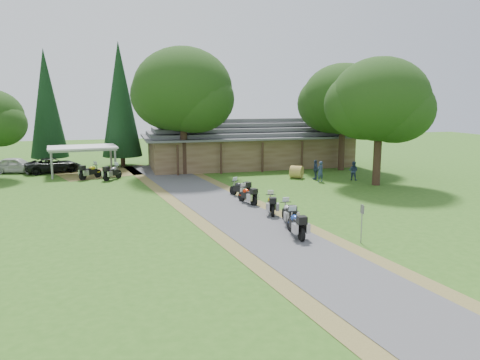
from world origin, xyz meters
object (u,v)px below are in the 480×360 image
object	(u,v)px
motorcycle_row_a	(296,223)
motorcycle_row_b	(288,212)
motorcycle_row_d	(248,194)
motorcycle_carport_b	(112,172)
motorcycle_row_e	(240,188)
motorcycle_carport_a	(90,171)
car_dark_suv	(53,161)
motorcycle_row_c	(271,203)
carport	(83,160)
lodge	(249,142)
car_white_sedan	(16,163)
hay_bale	(297,172)

from	to	relation	value
motorcycle_row_a	motorcycle_row_b	distance (m)	2.42
motorcycle_row_d	motorcycle_carport_b	bearing A→B (deg)	18.72
motorcycle_row_b	motorcycle_row_e	size ratio (longest dim) A/B	1.04
motorcycle_carport_a	car_dark_suv	bearing A→B (deg)	84.44
motorcycle_row_c	motorcycle_carport_a	size ratio (longest dim) A/B	0.93
carport	car_dark_suv	size ratio (longest dim) A/B	1.09
car_dark_suv	motorcycle_row_a	size ratio (longest dim) A/B	2.59
motorcycle_row_a	motorcycle_carport_b	world-z (taller)	motorcycle_row_a
motorcycle_row_b	motorcycle_carport_a	distance (m)	21.47
motorcycle_carport_a	motorcycle_row_d	bearing A→B (deg)	-93.31
motorcycle_row_a	motorcycle_carport_a	size ratio (longest dim) A/B	1.01
lodge	car_dark_suv	bearing A→B (deg)	178.64
motorcycle_row_c	lodge	bearing A→B (deg)	0.61
car_white_sedan	motorcycle_row_c	distance (m)	27.69
motorcycle_carport_b	car_dark_suv	bearing A→B (deg)	82.63
motorcycle_row_c	car_white_sedan	bearing A→B (deg)	53.45
motorcycle_row_b	motorcycle_row_d	distance (m)	5.49
car_white_sedan	motorcycle_carport_b	distance (m)	10.65
hay_bale	motorcycle_row_e	bearing A→B (deg)	-137.53
motorcycle_carport_b	hay_bale	size ratio (longest dim) A/B	1.84
carport	motorcycle_row_d	bearing A→B (deg)	-60.87
motorcycle_carport_a	hay_bale	bearing A→B (deg)	-56.80
carport	motorcycle_row_e	size ratio (longest dim) A/B	3.07
motorcycle_row_d	motorcycle_carport_b	world-z (taller)	motorcycle_carport_b
lodge	motorcycle_carport_b	xyz separation A→B (m)	(-13.70, -5.12, -1.75)
motorcycle_row_a	carport	bearing A→B (deg)	29.08
motorcycle_row_d	hay_bale	size ratio (longest dim) A/B	1.70
motorcycle_row_a	motorcycle_row_c	distance (m)	4.79
lodge	hay_bale	bearing A→B (deg)	-78.07
motorcycle_row_b	motorcycle_carport_b	distance (m)	19.72
lodge	motorcycle_row_e	bearing A→B (deg)	-108.59
car_white_sedan	motorcycle_row_d	world-z (taller)	car_white_sedan
carport	motorcycle_carport_b	distance (m)	4.51
lodge	motorcycle_row_c	bearing A→B (deg)	-102.48
car_white_sedan	car_dark_suv	bearing A→B (deg)	-86.16
motorcycle_row_b	motorcycle_carport_b	bearing A→B (deg)	34.16
car_white_sedan	motorcycle_row_b	bearing A→B (deg)	-127.94
motorcycle_row_a	motorcycle_row_e	distance (m)	10.02
lodge	car_white_sedan	xyz separation A→B (m)	(-22.36, 1.07, -1.53)
carport	car_white_sedan	world-z (taller)	carport
car_dark_suv	motorcycle_row_d	bearing A→B (deg)	-159.77
car_white_sedan	motorcycle_row_b	world-z (taller)	car_white_sedan
lodge	car_white_sedan	world-z (taller)	lodge
motorcycle_row_e	motorcycle_carport_b	bearing A→B (deg)	16.24
lodge	carport	xyz separation A→B (m)	(-16.26, -1.46, -1.16)
car_dark_suv	motorcycle_row_a	xyz separation A→B (m)	(14.29, -25.26, -0.32)
motorcycle_row_b	motorcycle_row_e	world-z (taller)	motorcycle_row_b
lodge	motorcycle_row_c	size ratio (longest dim) A/B	11.06
motorcycle_row_e	car_dark_suv	bearing A→B (deg)	16.93
motorcycle_carport_a	motorcycle_row_a	bearing A→B (deg)	-104.95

